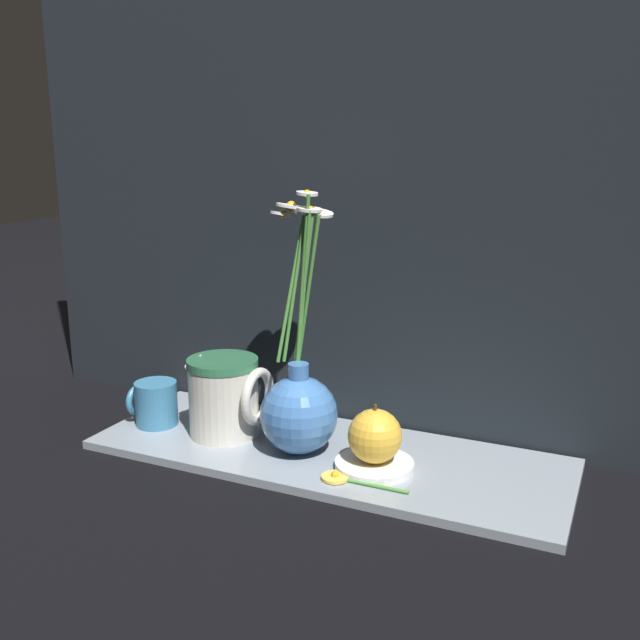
# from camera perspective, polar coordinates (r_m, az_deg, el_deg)

# --- Properties ---
(ground_plane) EXTENTS (6.00, 6.00, 0.00)m
(ground_plane) POSITION_cam_1_polar(r_m,az_deg,el_deg) (1.04, 0.52, -10.95)
(ground_plane) COLOR black
(shelf) EXTENTS (0.68, 0.24, 0.01)m
(shelf) POSITION_cam_1_polar(r_m,az_deg,el_deg) (1.03, 0.52, -10.65)
(shelf) COLOR gray
(shelf) RESTS_ON ground_plane
(backdrop_wall) EXTENTS (1.18, 0.02, 1.10)m
(backdrop_wall) POSITION_cam_1_polar(r_m,az_deg,el_deg) (1.07, 3.74, 19.94)
(backdrop_wall) COLOR black
(backdrop_wall) RESTS_ON ground_plane
(vase_with_flowers) EXTENTS (0.11, 0.12, 0.37)m
(vase_with_flowers) POSITION_cam_1_polar(r_m,az_deg,el_deg) (1.00, -1.69, -6.76)
(vase_with_flowers) COLOR #3F72B7
(vase_with_flowers) RESTS_ON shelf
(yellow_mug) EXTENTS (0.07, 0.06, 0.07)m
(yellow_mug) POSITION_cam_1_polar(r_m,az_deg,el_deg) (1.14, -13.07, -6.50)
(yellow_mug) COLOR teal
(yellow_mug) RESTS_ON shelf
(ceramic_pitcher) EXTENTS (0.13, 0.11, 0.13)m
(ceramic_pitcher) POSITION_cam_1_polar(r_m,az_deg,el_deg) (1.07, -7.59, -5.82)
(ceramic_pitcher) COLOR beige
(ceramic_pitcher) RESTS_ON shelf
(saucer_plate) EXTENTS (0.11, 0.11, 0.01)m
(saucer_plate) POSITION_cam_1_polar(r_m,az_deg,el_deg) (0.98, 4.36, -11.47)
(saucer_plate) COLOR white
(saucer_plate) RESTS_ON shelf
(orange_fruit) EXTENTS (0.07, 0.07, 0.08)m
(orange_fruit) POSITION_cam_1_polar(r_m,az_deg,el_deg) (0.96, 4.41, -9.24)
(orange_fruit) COLOR gold
(orange_fruit) RESTS_ON saucer_plate
(loose_daisy) EXTENTS (0.12, 0.04, 0.01)m
(loose_daisy) POSITION_cam_1_polar(r_m,az_deg,el_deg) (0.94, 2.01, -12.60)
(loose_daisy) COLOR #4C8E3D
(loose_daisy) RESTS_ON shelf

